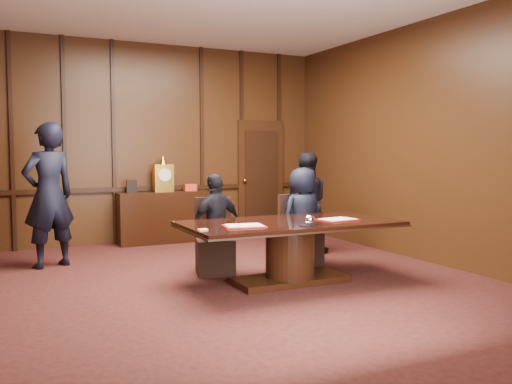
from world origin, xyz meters
The scene contains 13 objects.
room centered at (0.07, 0.14, 1.72)m, with size 7.00×7.04×3.50m.
sideboard centered at (0.00, 3.26, 0.49)m, with size 1.60×0.45×1.54m.
conference_table centered at (0.57, -0.28, 0.51)m, with size 2.62×1.32×0.76m.
folder_left centered at (-0.12, -0.46, 0.77)m, with size 0.51×0.41×0.02m.
folder_right centered at (1.16, -0.44, 0.77)m, with size 0.50×0.38×0.02m.
inkstand centered at (0.57, -0.73, 0.81)m, with size 0.20×0.14×0.12m.
notepad centered at (-0.64, -0.53, 0.77)m, with size 0.10×0.07×0.01m, color #FAFC7B.
chair_left centered at (-0.07, 0.60, 0.29)m, with size 0.58×0.58×0.99m.
chair_right centered at (1.22, 0.60, 0.29)m, with size 0.50×0.50×0.99m.
signatory_left centered at (-0.08, 0.52, 0.66)m, with size 0.77×0.32×1.32m, color black.
signatory_right centered at (1.22, 0.52, 0.69)m, with size 0.68×0.44×1.39m, color black.
witness_left centered at (-1.99, 1.96, 1.00)m, with size 0.73×0.48×2.01m, color black.
witness_right centered at (1.77, 1.38, 0.79)m, with size 0.77×0.60×1.59m, color black.
Camera 1 is at (-2.62, -5.99, 1.61)m, focal length 38.00 mm.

